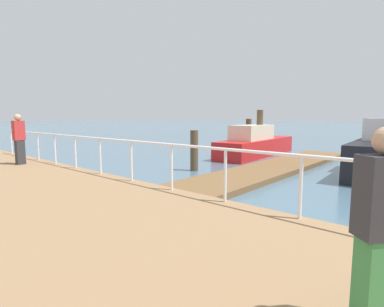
% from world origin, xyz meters
% --- Properties ---
extents(ground_plane, '(300.00, 300.00, 0.00)m').
position_xyz_m(ground_plane, '(0.00, 20.00, 0.00)').
color(ground_plane, slate).
extents(floating_dock, '(12.61, 2.00, 0.18)m').
position_xyz_m(floating_dock, '(2.80, 8.18, 0.09)').
color(floating_dock, brown).
rests_on(floating_dock, ground_plane).
extents(boardwalk_railing, '(0.06, 22.43, 1.08)m').
position_xyz_m(boardwalk_railing, '(-3.15, 7.09, 1.22)').
color(boardwalk_railing, white).
rests_on(boardwalk_railing, boardwalk).
extents(dock_piling_2, '(0.33, 0.33, 2.46)m').
position_xyz_m(dock_piling_2, '(6.50, 10.81, 1.23)').
color(dock_piling_2, brown).
rests_on(dock_piling_2, ground_plane).
extents(dock_piling_3, '(0.30, 0.30, 1.58)m').
position_xyz_m(dock_piling_3, '(0.70, 10.47, 0.79)').
color(dock_piling_3, brown).
rests_on(dock_piling_3, ground_plane).
extents(dock_piling_4, '(0.36, 0.36, 1.97)m').
position_xyz_m(dock_piling_4, '(9.11, 13.01, 0.98)').
color(dock_piling_4, brown).
rests_on(dock_piling_4, ground_plane).
extents(moored_boat_1, '(6.83, 2.11, 1.67)m').
position_xyz_m(moored_boat_1, '(6.33, 10.92, 0.64)').
color(moored_boat_1, red).
rests_on(moored_boat_1, ground_plane).
extents(pedestrian_1, '(0.38, 0.26, 1.78)m').
position_xyz_m(pedestrian_1, '(-4.06, 14.53, 1.33)').
color(pedestrian_1, '#333338').
rests_on(pedestrian_1, boardwalk).
extents(pedestrian_2, '(0.42, 0.40, 1.61)m').
position_xyz_m(pedestrian_2, '(-5.35, 3.42, 1.23)').
color(pedestrian_2, '#3F8C4C').
rests_on(pedestrian_2, boardwalk).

